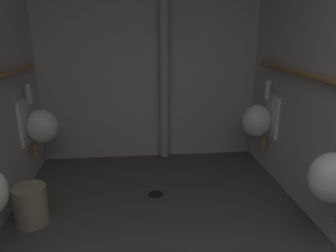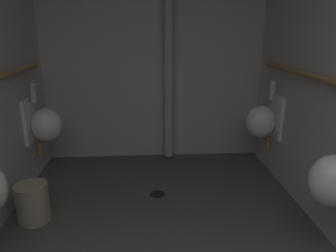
{
  "view_description": "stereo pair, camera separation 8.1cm",
  "coord_description": "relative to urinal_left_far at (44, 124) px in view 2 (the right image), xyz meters",
  "views": [
    {
      "loc": [
        -0.15,
        0.13,
        1.5
      ],
      "look_at": [
        0.07,
        2.35,
        0.81
      ],
      "focal_mm": 33.89,
      "sensor_mm": 36.0,
      "label": 1
    },
    {
      "loc": [
        -0.07,
        0.13,
        1.5
      ],
      "look_at": [
        0.07,
        2.35,
        0.81
      ],
      "focal_mm": 33.89,
      "sensor_mm": 36.0,
      "label": 2
    }
  ],
  "objects": [
    {
      "name": "waste_bin",
      "position": [
        0.09,
        -0.75,
        -0.43
      ],
      "size": [
        0.26,
        0.26,
        0.32
      ],
      "primitive_type": "cylinder",
      "color": "#9E937A",
      "rests_on": "ground"
    },
    {
      "name": "urinal_right_far",
      "position": [
        2.19,
        -0.02,
        0.0
      ],
      "size": [
        0.32,
        0.3,
        0.76
      ],
      "color": "white"
    },
    {
      "name": "floor_drain",
      "position": [
        1.1,
        -0.4,
        -0.59
      ],
      "size": [
        0.14,
        0.14,
        0.01
      ],
      "primitive_type": "cylinder",
      "color": "black",
      "rests_on": "ground"
    },
    {
      "name": "standpipe_back_wall",
      "position": [
        1.26,
        0.49,
        0.77
      ],
      "size": [
        0.11,
        0.11,
        2.67
      ],
      "primitive_type": "cylinder",
      "color": "#B2B2B2",
      "rests_on": "ground"
    },
    {
      "name": "urinal_left_far",
      "position": [
        0.0,
        0.0,
        0.0
      ],
      "size": [
        0.32,
        0.3,
        0.76
      ],
      "color": "white"
    },
    {
      "name": "wall_back",
      "position": [
        1.1,
        0.6,
        0.77
      ],
      "size": [
        2.61,
        0.06,
        2.72
      ],
      "primitive_type": "cube",
      "color": "beige",
      "rests_on": "ground"
    },
    {
      "name": "urinal_right_mid",
      "position": [
        2.19,
        -1.33,
        0.0
      ],
      "size": [
        0.32,
        0.3,
        0.76
      ],
      "color": "white"
    }
  ]
}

